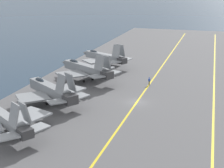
{
  "coord_description": "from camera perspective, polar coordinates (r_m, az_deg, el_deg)",
  "views": [
    {
      "loc": [
        -58.61,
        -13.28,
        22.08
      ],
      "look_at": [
        1.91,
        5.4,
        2.9
      ],
      "focal_mm": 55.0,
      "sensor_mm": 36.0,
      "label": 1
    }
  ],
  "objects": [
    {
      "name": "ground_plane",
      "position": [
        64.02,
        4.13,
        -3.37
      ],
      "size": [
        2000.0,
        2000.0,
        0.0
      ],
      "primitive_type": "plane",
      "color": "#23384C"
    },
    {
      "name": "crew_blue_vest",
      "position": [
        74.14,
        6.21,
        0.53
      ],
      "size": [
        0.45,
        0.46,
        1.78
      ],
      "color": "#383328",
      "rests_on": "carrier_deck"
    },
    {
      "name": "parked_jet_third",
      "position": [
        76.89,
        -4.46,
        2.56
      ],
      "size": [
        13.99,
        16.83,
        6.62
      ],
      "color": "gray",
      "rests_on": "carrier_deck"
    },
    {
      "name": "carrier_deck",
      "position": [
        63.96,
        4.13,
        -3.21
      ],
      "size": [
        201.63,
        49.96,
        0.4
      ],
      "primitive_type": "cube",
      "color": "#565659",
      "rests_on": "ground"
    },
    {
      "name": "deck_stripe_foul_line",
      "position": [
        62.49,
        16.52,
        -4.18
      ],
      "size": [
        181.45,
        3.15,
        0.01
      ],
      "primitive_type": "cube",
      "rotation": [
        0.0,
        0.0,
        0.02
      ],
      "color": "yellow",
      "rests_on": "carrier_deck"
    },
    {
      "name": "parked_jet_second",
      "position": [
        63.91,
        -10.24,
        -0.95
      ],
      "size": [
        13.54,
        15.68,
        6.64
      ],
      "color": "gray",
      "rests_on": "carrier_deck"
    },
    {
      "name": "parked_jet_fourth",
      "position": [
        89.25,
        -1.37,
        4.54
      ],
      "size": [
        12.23,
        15.39,
        6.53
      ],
      "color": "gray",
      "rests_on": "carrier_deck"
    },
    {
      "name": "deck_stripe_centerline",
      "position": [
        63.89,
        4.13,
        -3.03
      ],
      "size": [
        181.47,
        0.36,
        0.01
      ],
      "primitive_type": "cube",
      "color": "yellow",
      "rests_on": "carrier_deck"
    },
    {
      "name": "parked_jet_nearest",
      "position": [
        52.63,
        -17.37,
        -5.54
      ],
      "size": [
        13.43,
        15.07,
        6.22
      ],
      "color": "gray",
      "rests_on": "carrier_deck"
    }
  ]
}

